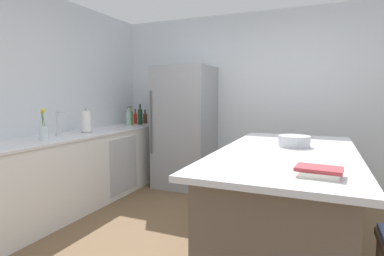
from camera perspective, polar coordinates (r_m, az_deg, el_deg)
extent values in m
cube|color=silver|center=(4.71, 14.71, 4.86)|extent=(6.00, 0.10, 2.60)
cube|color=silver|center=(3.95, -29.57, 4.04)|extent=(0.10, 6.00, 2.60)
cube|color=silver|center=(4.23, -18.92, -7.13)|extent=(0.62, 2.91, 0.89)
cube|color=silver|center=(4.15, -19.14, -0.97)|extent=(0.65, 2.94, 0.03)
cube|color=#B2B5BA|center=(4.31, -12.55, -6.69)|extent=(0.01, 0.60, 0.74)
cube|color=brown|center=(2.84, 16.93, -13.63)|extent=(0.94, 2.03, 0.88)
cube|color=silver|center=(2.72, 17.23, -4.42)|extent=(1.10, 2.23, 0.04)
cube|color=#93969B|center=(4.67, -1.30, 0.19)|extent=(0.81, 0.75, 1.81)
cylinder|color=#4C4C51|center=(4.48, -7.64, 1.05)|extent=(0.02, 0.02, 0.91)
cylinder|color=silver|center=(3.91, -23.67, -1.20)|extent=(0.05, 0.05, 0.02)
cylinder|color=silver|center=(3.90, -23.76, 0.99)|extent=(0.02, 0.02, 0.28)
cylinder|color=silver|center=(3.84, -23.23, 2.75)|extent=(0.14, 0.02, 0.02)
cylinder|color=silver|center=(3.61, -25.82, -0.83)|extent=(0.10, 0.10, 0.15)
cylinder|color=#4C7F3D|center=(3.61, -25.97, 0.78)|extent=(0.01, 0.03, 0.23)
sphere|color=yellow|center=(3.61, -26.06, 2.61)|extent=(0.04, 0.04, 0.04)
cylinder|color=#4C7F3D|center=(3.60, -25.95, 0.96)|extent=(0.01, 0.02, 0.26)
sphere|color=yellow|center=(3.59, -26.05, 3.02)|extent=(0.04, 0.04, 0.04)
cylinder|color=#4C7F3D|center=(3.59, -25.73, 0.93)|extent=(0.01, 0.05, 0.25)
sphere|color=yellow|center=(3.59, -25.82, 2.93)|extent=(0.04, 0.04, 0.04)
cylinder|color=gray|center=(4.14, -18.95, -0.68)|extent=(0.14, 0.14, 0.01)
cylinder|color=white|center=(4.13, -19.02, 1.19)|extent=(0.11, 0.11, 0.26)
cylinder|color=gray|center=(4.12, -19.09, 3.27)|extent=(0.02, 0.02, 0.04)
cylinder|color=#5B3319|center=(5.18, -8.69, 1.73)|extent=(0.07, 0.07, 0.16)
cylinder|color=#5B3319|center=(5.18, -8.71, 2.92)|extent=(0.03, 0.03, 0.06)
cylinder|color=black|center=(5.18, -8.71, 3.30)|extent=(0.03, 0.03, 0.01)
cylinder|color=red|center=(5.19, -10.46, 1.72)|extent=(0.05, 0.05, 0.16)
cylinder|color=red|center=(5.18, -10.48, 2.98)|extent=(0.03, 0.03, 0.06)
cylinder|color=black|center=(5.18, -10.49, 3.40)|extent=(0.03, 0.03, 0.01)
cylinder|color=#19381E|center=(5.01, -9.60, 2.03)|extent=(0.07, 0.07, 0.24)
cylinder|color=#19381E|center=(5.00, -9.63, 3.83)|extent=(0.03, 0.03, 0.07)
cylinder|color=black|center=(5.00, -9.64, 4.30)|extent=(0.03, 0.03, 0.01)
cylinder|color=olive|center=(5.01, -11.23, 1.79)|extent=(0.06, 0.06, 0.21)
cylinder|color=olive|center=(5.00, -11.26, 3.40)|extent=(0.03, 0.03, 0.08)
cylinder|color=black|center=(5.00, -11.27, 3.90)|extent=(0.03, 0.03, 0.01)
cylinder|color=#8CB79E|center=(4.91, -11.65, 1.70)|extent=(0.08, 0.08, 0.21)
cylinder|color=#8CB79E|center=(4.90, -11.68, 3.30)|extent=(0.03, 0.03, 0.06)
cylinder|color=black|center=(4.90, -11.69, 3.74)|extent=(0.04, 0.04, 0.01)
cube|color=silver|center=(1.93, 22.45, -7.81)|extent=(0.21, 0.19, 0.03)
cube|color=#A83338|center=(1.93, 22.48, -7.03)|extent=(0.27, 0.19, 0.02)
cylinder|color=#B2B5BA|center=(2.93, 18.42, -2.33)|extent=(0.28, 0.28, 0.10)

